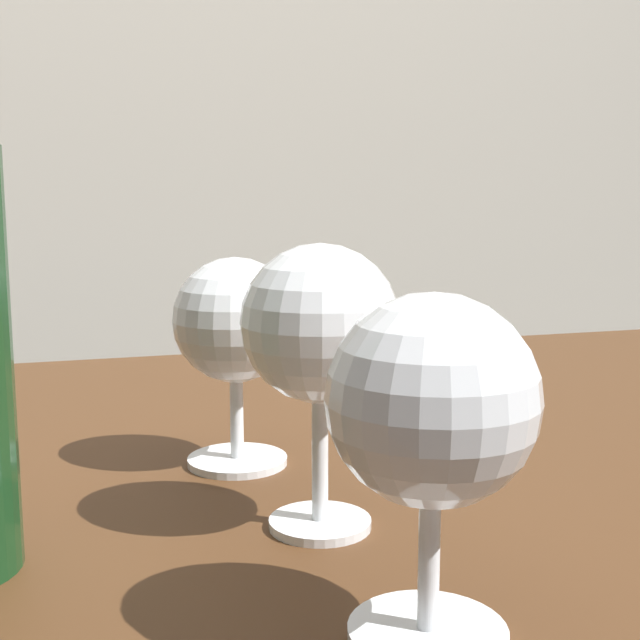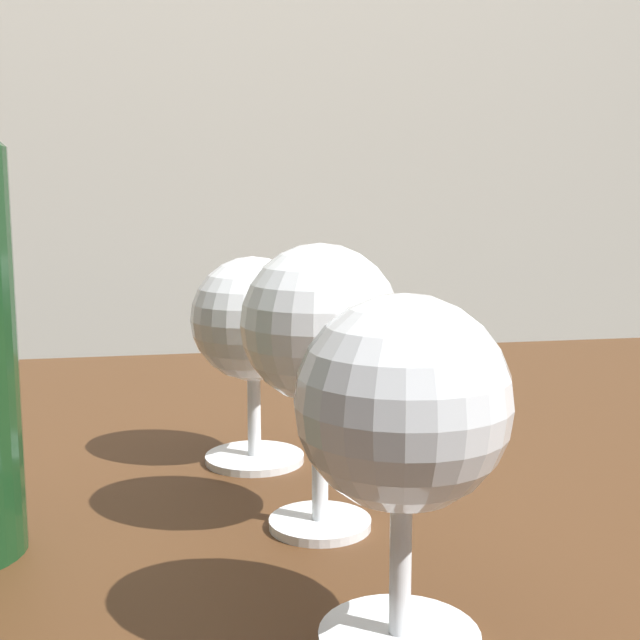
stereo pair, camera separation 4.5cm
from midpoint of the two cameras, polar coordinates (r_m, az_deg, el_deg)
The scene contains 4 objects.
dining_table at distance 0.63m, azimuth -9.17°, elevation -16.94°, with size 1.43×0.76×0.72m.
wine_glass_white at distance 0.34m, azimuth 3.73°, elevation -5.79°, with size 0.09×0.09×0.14m.
wine_glass_cabernet at distance 0.45m, azimuth -2.86°, elevation -0.73°, with size 0.09×0.09×0.16m.
wine_glass_rose at distance 0.57m, azimuth -7.95°, elevation -0.25°, with size 0.08×0.08×0.14m.
Camera 1 is at (-0.09, -0.56, 0.90)m, focal length 47.98 mm.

